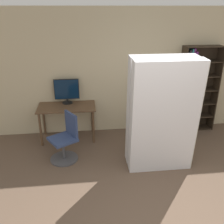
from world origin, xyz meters
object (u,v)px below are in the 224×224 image
object	(u,v)px
mattress_near	(164,119)
mattress_far	(159,112)
monitor	(67,91)
office_chair	(66,142)
bookshelf	(193,90)

from	to	relation	value
mattress_near	mattress_far	distance (m)	0.30
monitor	mattress_far	distance (m)	2.06
monitor	office_chair	bearing A→B (deg)	-91.01
mattress_near	mattress_far	size ratio (longest dim) A/B	1.00
monitor	mattress_near	world-z (taller)	mattress_near
monitor	mattress_near	size ratio (longest dim) A/B	0.27
mattress_near	office_chair	bearing A→B (deg)	162.27
monitor	bookshelf	xyz separation A→B (m)	(2.81, 0.00, -0.09)
office_chair	mattress_near	size ratio (longest dim) A/B	0.46
monitor	mattress_near	xyz separation A→B (m)	(1.66, -1.53, -0.05)
monitor	bookshelf	world-z (taller)	bookshelf
office_chair	mattress_near	bearing A→B (deg)	-17.73
bookshelf	mattress_near	size ratio (longest dim) A/B	0.97
monitor	mattress_far	bearing A→B (deg)	-36.43
monitor	office_chair	xyz separation A→B (m)	(-0.02, -0.99, -0.68)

